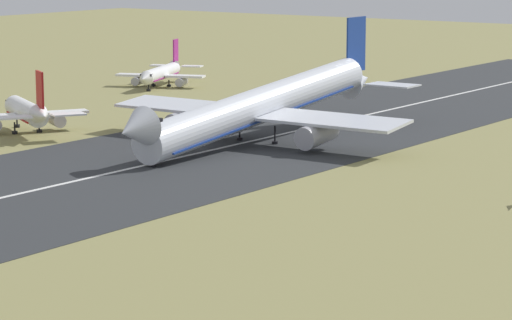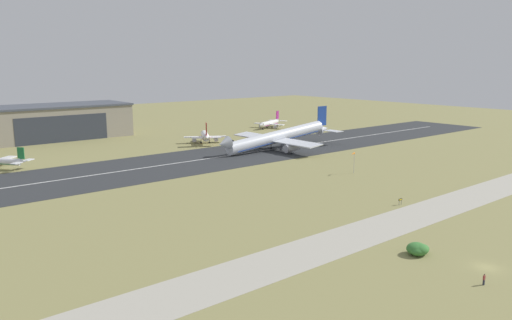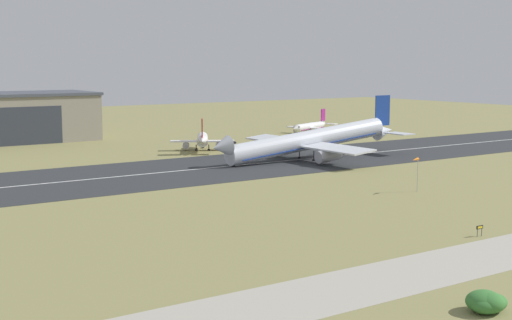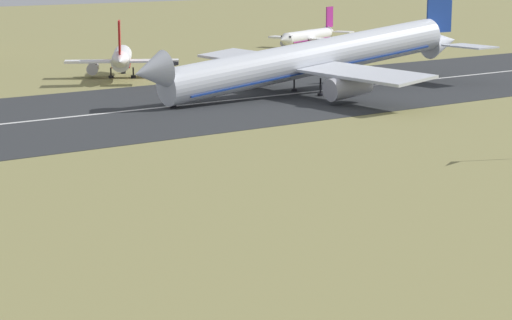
{
  "view_description": "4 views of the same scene",
  "coord_description": "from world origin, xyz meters",
  "views": [
    {
      "loc": [
        -84.41,
        15.44,
        27.67
      ],
      "look_at": [
        -0.16,
        75.22,
        9.06
      ],
      "focal_mm": 85.0,
      "sensor_mm": 36.0,
      "label": 1
    },
    {
      "loc": [
        -82.13,
        -36.67,
        34.47
      ],
      "look_at": [
        3.88,
        66.78,
        8.41
      ],
      "focal_mm": 35.0,
      "sensor_mm": 36.0,
      "label": 2
    },
    {
      "loc": [
        -62.41,
        -33.74,
        25.13
      ],
      "look_at": [
        -0.86,
        57.29,
        10.18
      ],
      "focal_mm": 50.0,
      "sensor_mm": 36.0,
      "label": 3
    },
    {
      "loc": [
        -38.65,
        -0.11,
        20.4
      ],
      "look_at": [
        3.51,
        57.82,
        5.39
      ],
      "focal_mm": 70.0,
      "sensor_mm": 36.0,
      "label": 4
    }
  ],
  "objects": [
    {
      "name": "airplane_landing",
      "position": [
        53.27,
        112.34,
        4.97
      ],
      "size": [
        60.29,
        45.89,
        16.18
      ],
      "color": "silver",
      "rests_on": "ground_plane"
    },
    {
      "name": "airplane_parked_west",
      "position": [
        96.21,
        166.2,
        2.56
      ],
      "size": [
        23.73,
        18.13,
        8.46
      ],
      "color": "white",
      "rests_on": "ground_plane"
    },
    {
      "name": "ground_plane",
      "position": [
        0.0,
        56.71,
        0.0
      ],
      "size": [
        614.14,
        614.14,
        0.0
      ],
      "primitive_type": "plane",
      "color": "olive"
    },
    {
      "name": "airplane_parked_east",
      "position": [
        39.44,
        144.55,
        3.15
      ],
      "size": [
        19.33,
        21.37,
        9.96
      ],
      "color": "white",
      "rests_on": "ground_plane"
    }
  ]
}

